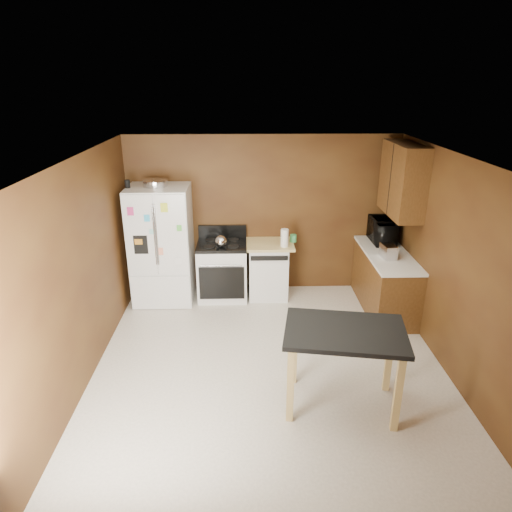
{
  "coord_description": "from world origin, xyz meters",
  "views": [
    {
      "loc": [
        -0.29,
        -4.69,
        3.28
      ],
      "look_at": [
        -0.14,
        0.85,
        1.11
      ],
      "focal_mm": 32.0,
      "sensor_mm": 36.0,
      "label": 1
    }
  ],
  "objects_px": {
    "green_canister": "(293,238)",
    "toaster": "(388,251)",
    "roasting_pan": "(155,183)",
    "refrigerator": "(162,245)",
    "microwave": "(382,232)",
    "paper_towel": "(285,238)",
    "gas_range": "(223,269)",
    "dishwasher": "(268,269)",
    "kettle": "(221,241)",
    "pen_cup": "(127,184)",
    "island": "(344,342)"
  },
  "relations": [
    {
      "from": "green_canister",
      "to": "gas_range",
      "type": "distance_m",
      "value": 1.21
    },
    {
      "from": "roasting_pan",
      "to": "refrigerator",
      "type": "height_order",
      "value": "roasting_pan"
    },
    {
      "from": "pen_cup",
      "to": "dishwasher",
      "type": "height_order",
      "value": "pen_cup"
    },
    {
      "from": "green_canister",
      "to": "toaster",
      "type": "xyz_separation_m",
      "value": [
        1.27,
        -0.74,
        0.05
      ]
    },
    {
      "from": "dishwasher",
      "to": "paper_towel",
      "type": "bearing_deg",
      "value": -33.53
    },
    {
      "from": "gas_range",
      "to": "pen_cup",
      "type": "bearing_deg",
      "value": -175.48
    },
    {
      "from": "roasting_pan",
      "to": "green_canister",
      "type": "height_order",
      "value": "roasting_pan"
    },
    {
      "from": "paper_towel",
      "to": "gas_range",
      "type": "relative_size",
      "value": 0.25
    },
    {
      "from": "green_canister",
      "to": "microwave",
      "type": "relative_size",
      "value": 0.19
    },
    {
      "from": "refrigerator",
      "to": "gas_range",
      "type": "bearing_deg",
      "value": 3.81
    },
    {
      "from": "green_canister",
      "to": "paper_towel",
      "type": "bearing_deg",
      "value": -126.5
    },
    {
      "from": "green_canister",
      "to": "toaster",
      "type": "bearing_deg",
      "value": -30.29
    },
    {
      "from": "roasting_pan",
      "to": "kettle",
      "type": "xyz_separation_m",
      "value": [
        0.94,
        -0.16,
        -0.85
      ]
    },
    {
      "from": "roasting_pan",
      "to": "kettle",
      "type": "distance_m",
      "value": 1.28
    },
    {
      "from": "island",
      "to": "paper_towel",
      "type": "bearing_deg",
      "value": 99.21
    },
    {
      "from": "roasting_pan",
      "to": "kettle",
      "type": "relative_size",
      "value": 1.97
    },
    {
      "from": "dishwasher",
      "to": "gas_range",
      "type": "bearing_deg",
      "value": -178.06
    },
    {
      "from": "roasting_pan",
      "to": "pen_cup",
      "type": "xyz_separation_m",
      "value": [
        -0.38,
        -0.1,
        0.01
      ]
    },
    {
      "from": "roasting_pan",
      "to": "toaster",
      "type": "height_order",
      "value": "roasting_pan"
    },
    {
      "from": "pen_cup",
      "to": "dishwasher",
      "type": "relative_size",
      "value": 0.13
    },
    {
      "from": "roasting_pan",
      "to": "refrigerator",
      "type": "bearing_deg",
      "value": -61.55
    },
    {
      "from": "refrigerator",
      "to": "island",
      "type": "distance_m",
      "value": 3.44
    },
    {
      "from": "dishwasher",
      "to": "kettle",
      "type": "bearing_deg",
      "value": -165.45
    },
    {
      "from": "toaster",
      "to": "roasting_pan",
      "type": "bearing_deg",
      "value": 162.35
    },
    {
      "from": "island",
      "to": "roasting_pan",
      "type": "bearing_deg",
      "value": 131.17
    },
    {
      "from": "pen_cup",
      "to": "paper_towel",
      "type": "xyz_separation_m",
      "value": [
        2.28,
        -0.03,
        -0.83
      ]
    },
    {
      "from": "toaster",
      "to": "dishwasher",
      "type": "bearing_deg",
      "value": 151.07
    },
    {
      "from": "roasting_pan",
      "to": "refrigerator",
      "type": "relative_size",
      "value": 0.2
    },
    {
      "from": "pen_cup",
      "to": "island",
      "type": "height_order",
      "value": "pen_cup"
    },
    {
      "from": "microwave",
      "to": "refrigerator",
      "type": "xyz_separation_m",
      "value": [
        -3.39,
        -0.08,
        -0.16
      ]
    },
    {
      "from": "paper_towel",
      "to": "dishwasher",
      "type": "height_order",
      "value": "paper_towel"
    },
    {
      "from": "toaster",
      "to": "microwave",
      "type": "xyz_separation_m",
      "value": [
        0.11,
        0.69,
        0.06
      ]
    },
    {
      "from": "roasting_pan",
      "to": "green_canister",
      "type": "xyz_separation_m",
      "value": [
        2.05,
        0.08,
        -0.9
      ]
    },
    {
      "from": "dishwasher",
      "to": "island",
      "type": "bearing_deg",
      "value": -76.43
    },
    {
      "from": "pen_cup",
      "to": "green_canister",
      "type": "xyz_separation_m",
      "value": [
        2.43,
        0.18,
        -0.91
      ]
    },
    {
      "from": "microwave",
      "to": "gas_range",
      "type": "bearing_deg",
      "value": 89.75
    },
    {
      "from": "pen_cup",
      "to": "microwave",
      "type": "xyz_separation_m",
      "value": [
        3.81,
        0.13,
        -0.79
      ]
    },
    {
      "from": "pen_cup",
      "to": "toaster",
      "type": "distance_m",
      "value": 3.84
    },
    {
      "from": "green_canister",
      "to": "refrigerator",
      "type": "distance_m",
      "value": 2.02
    },
    {
      "from": "kettle",
      "to": "roasting_pan",
      "type": "bearing_deg",
      "value": 170.18
    },
    {
      "from": "microwave",
      "to": "refrigerator",
      "type": "distance_m",
      "value": 3.4
    },
    {
      "from": "paper_towel",
      "to": "gas_range",
      "type": "xyz_separation_m",
      "value": [
        -0.96,
        0.13,
        -0.56
      ]
    },
    {
      "from": "microwave",
      "to": "gas_range",
      "type": "xyz_separation_m",
      "value": [
        -2.48,
        -0.02,
        -0.6
      ]
    },
    {
      "from": "paper_towel",
      "to": "island",
      "type": "bearing_deg",
      "value": -80.79
    },
    {
      "from": "pen_cup",
      "to": "kettle",
      "type": "xyz_separation_m",
      "value": [
        1.32,
        -0.06,
        -0.87
      ]
    },
    {
      "from": "roasting_pan",
      "to": "refrigerator",
      "type": "distance_m",
      "value": 0.95
    },
    {
      "from": "roasting_pan",
      "to": "gas_range",
      "type": "relative_size",
      "value": 0.32
    },
    {
      "from": "toaster",
      "to": "microwave",
      "type": "bearing_deg",
      "value": 74.79
    },
    {
      "from": "dishwasher",
      "to": "island",
      "type": "height_order",
      "value": "island"
    },
    {
      "from": "paper_towel",
      "to": "island",
      "type": "xyz_separation_m",
      "value": [
        0.41,
        -2.5,
        -0.26
      ]
    }
  ]
}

